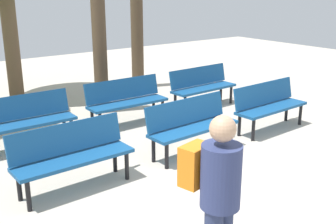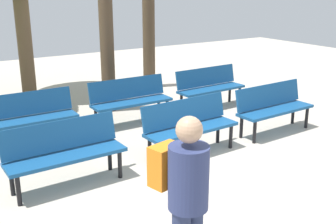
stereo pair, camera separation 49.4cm
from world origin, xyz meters
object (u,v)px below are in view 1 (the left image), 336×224
bench_r0_c1 (191,123)px  tree_0 (137,40)px  bench_r1_c0 (25,118)px  bench_r1_c2 (202,85)px  bench_r0_c2 (269,103)px  tree_2 (100,53)px  bench_r1_c1 (126,99)px  visitor_with_backpack (217,196)px  bench_r0_c0 (72,153)px

bench_r0_c1 → tree_0: size_ratio=0.65×
bench_r1_c0 → bench_r1_c2: 3.94m
bench_r0_c2 → tree_0: (-0.11, 4.30, 0.73)m
bench_r1_c2 → tree_2: 2.32m
bench_r1_c0 → tree_2: bearing=28.1°
bench_r0_c2 → bench_r1_c1: size_ratio=1.01×
bench_r1_c1 → visitor_with_backpack: size_ratio=0.97×
tree_2 → bench_r0_c1: bearing=-89.1°
bench_r1_c1 → tree_2: 1.26m
visitor_with_backpack → bench_r1_c1: bearing=-125.0°
bench_r1_c0 → bench_r0_c2: bearing=-24.7°
bench_r0_c0 → visitor_with_backpack: size_ratio=0.97×
bench_r0_c2 → visitor_with_backpack: bearing=-147.9°
bench_r0_c1 → tree_2: bearing=88.5°
bench_r0_c0 → bench_r0_c1: bearing=-1.5°
tree_0 → tree_2: (-1.83, -1.41, 0.02)m
bench_r0_c0 → bench_r1_c0: bearing=88.6°
bench_r0_c0 → tree_2: size_ratio=0.64×
bench_r0_c2 → bench_r1_c1: (-1.95, 1.88, 0.00)m
bench_r1_c0 → bench_r1_c1: same height
bench_r0_c2 → tree_2: (-1.94, 2.89, 0.76)m
bench_r1_c0 → visitor_with_backpack: visitor_with_backpack is taller
bench_r1_c2 → visitor_with_backpack: bearing=-132.5°
bench_r0_c1 → bench_r1_c1: size_ratio=1.01×
bench_r0_c2 → bench_r1_c0: size_ratio=1.01×
bench_r0_c1 → bench_r1_c1: bearing=89.4°
bench_r0_c1 → bench_r1_c0: (-2.04, 1.85, 0.00)m
bench_r0_c0 → bench_r1_c1: same height
tree_0 → visitor_with_backpack: (-3.68, -6.87, -0.30)m
bench_r0_c1 → bench_r0_c2: same height
bench_r0_c0 → tree_2: bearing=54.1°
bench_r0_c0 → bench_r0_c2: 3.94m
tree_0 → tree_2: bearing=-142.4°
bench_r0_c2 → bench_r1_c0: bearing=152.8°
bench_r0_c0 → bench_r0_c2: (3.94, -0.01, 0.00)m
tree_2 → visitor_with_backpack: size_ratio=1.53×
bench_r0_c1 → bench_r1_c1: 1.89m
tree_2 → visitor_with_backpack: tree_2 is taller
tree_0 → tree_2: tree_2 is taller
visitor_with_backpack → bench_r1_c2: bearing=-143.1°
bench_r0_c2 → bench_r1_c2: bearing=87.7°
bench_r1_c1 → visitor_with_backpack: visitor_with_backpack is taller
tree_0 → bench_r1_c1: bearing=-127.4°
bench_r0_c1 → bench_r1_c2: bearing=42.4°
bench_r1_c0 → visitor_with_backpack: 4.44m
bench_r0_c1 → visitor_with_backpack: 3.22m
bench_r0_c0 → bench_r0_c1: size_ratio=0.99×
bench_r0_c0 → visitor_with_backpack: 2.62m
bench_r0_c1 → bench_r1_c2: (1.90, 1.89, 0.00)m
bench_r0_c0 → bench_r1_c0: size_ratio=1.00×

